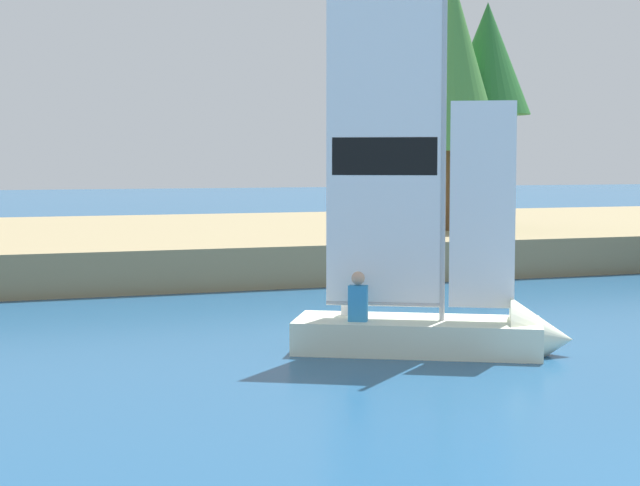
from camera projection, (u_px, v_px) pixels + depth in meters
shore_bank at (227, 243)px, 30.08m from camera, size 80.00×14.51×0.95m
shoreline_tree_midleft at (452, 65)px, 28.04m from camera, size 2.75×2.75×6.86m
shoreline_tree_centre at (487, 60)px, 29.03m from camera, size 2.45×2.45×6.35m
sailboat at (455, 319)px, 15.44m from camera, size 4.24×3.10×6.47m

